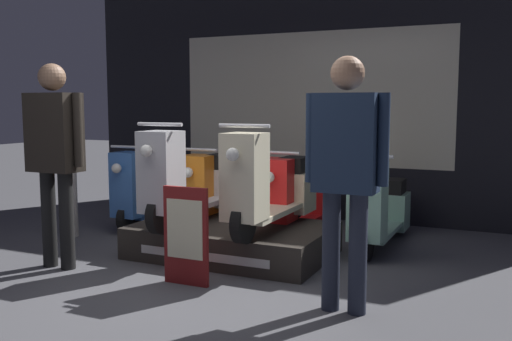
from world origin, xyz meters
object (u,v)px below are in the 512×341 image
scooter_display_left (193,183)px  price_sign_board (186,236)px  person_left_browsing (55,146)px  scooter_backrow_0 (157,192)px  scooter_backrow_2 (297,203)px  scooter_backrow_1 (223,197)px  person_right_browsing (346,162)px  street_bollard (73,201)px  scooter_display_right (271,188)px  scooter_backrow_3 (380,209)px

scooter_display_left → price_sign_board: scooter_display_left is taller
person_left_browsing → price_sign_board: bearing=2.4°
scooter_backrow_0 → scooter_backrow_2: (1.84, 0.00, 0.00)m
scooter_backrow_0 → scooter_backrow_1: 0.92m
person_right_browsing → price_sign_board: person_right_browsing is taller
street_bollard → scooter_display_left: bearing=-0.6°
scooter_display_right → scooter_backrow_1: 1.44m
scooter_backrow_0 → scooter_backrow_3: 2.76m
scooter_display_left → street_bollard: scooter_display_left is taller
price_sign_board → scooter_backrow_1: bearing=109.3°
scooter_backrow_3 → price_sign_board: bearing=-121.5°
scooter_display_left → person_left_browsing: size_ratio=0.92×
person_left_browsing → street_bollard: person_left_browsing is taller
price_sign_board → scooter_backrow_0: bearing=129.8°
scooter_display_right → scooter_backrow_0: scooter_display_right is taller
scooter_display_left → street_bollard: (-1.57, 0.02, -0.30)m
scooter_backrow_0 → person_left_browsing: bearing=-82.1°
scooter_display_right → price_sign_board: (-0.35, -0.94, -0.29)m
person_right_browsing → street_bollard: bearing=163.5°
scooter_backrow_0 → scooter_display_left: bearing=-41.5°
street_bollard → scooter_backrow_0: bearing=63.5°
scooter_backrow_1 → person_left_browsing: size_ratio=0.92×
scooter_backrow_1 → person_left_browsing: person_left_browsing is taller
scooter_display_left → scooter_display_right: bearing=0.0°
person_right_browsing → scooter_display_left: bearing=151.6°
scooter_display_left → street_bollard: 1.60m
scooter_backrow_0 → street_bollard: (-0.48, -0.95, 0.00)m
person_left_browsing → price_sign_board: 1.49m
scooter_backrow_2 → scooter_backrow_3: (0.92, 0.00, 0.00)m
scooter_display_left → scooter_backrow_1: bearing=100.5°
scooter_backrow_1 → scooter_backrow_2: (0.92, 0.00, 0.00)m
person_right_browsing → scooter_backrow_0: bearing=146.2°
scooter_display_right → person_left_browsing: person_left_browsing is taller
scooter_backrow_2 → scooter_backrow_3: same height
price_sign_board → person_right_browsing: bearing=-2.4°
street_bollard → scooter_display_right: bearing=-0.4°
scooter_display_left → scooter_backrow_3: (1.66, 0.97, -0.30)m
scooter_display_left → person_right_browsing: 2.12m
scooter_display_left → person_left_browsing: bearing=-129.8°
scooter_backrow_0 → person_right_browsing: (2.94, -1.97, 0.68)m
scooter_backrow_0 → scooter_backrow_3: size_ratio=1.00×
scooter_display_right → person_left_browsing: 1.98m
scooter_backrow_0 → price_sign_board: bearing=-50.2°
scooter_display_right → price_sign_board: bearing=-110.5°
scooter_display_left → scooter_backrow_1: scooter_display_left is taller
price_sign_board → scooter_backrow_2: bearing=82.5°
scooter_backrow_2 → scooter_backrow_3: bearing=0.0°
scooter_display_right → scooter_backrow_2: (-0.10, 0.97, -0.30)m
scooter_backrow_2 → street_bollard: size_ratio=2.09×
scooter_display_right → street_bollard: bearing=179.6°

